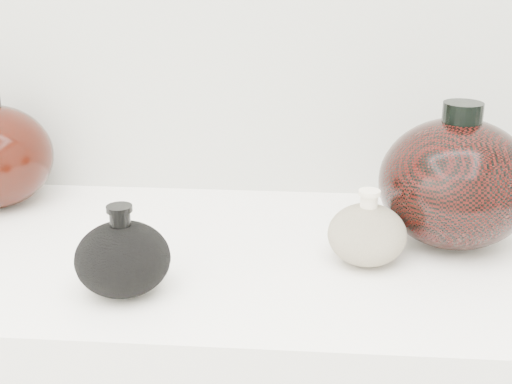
{
  "coord_description": "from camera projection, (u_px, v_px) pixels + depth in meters",
  "views": [
    {
      "loc": [
        0.1,
        0.04,
        1.33
      ],
      "look_at": [
        0.02,
        0.92,
        1.0
      ],
      "focal_mm": 50.0,
      "sensor_mm": 36.0,
      "label": 1
    }
  ],
  "objects": [
    {
      "name": "right_round_pot",
      "position": [
        456.0,
        182.0,
        1.0
      ],
      "size": [
        0.26,
        0.26,
        0.21
      ],
      "color": "black",
      "rests_on": "display_counter"
    },
    {
      "name": "cream_gourd_vase",
      "position": [
        367.0,
        234.0,
        0.96
      ],
      "size": [
        0.14,
        0.14,
        0.1
      ],
      "color": "#C1B293",
      "rests_on": "display_counter"
    },
    {
      "name": "room",
      "position": [
        25.0,
        15.0,
        0.24
      ],
      "size": [
        3.04,
        2.42,
        2.64
      ],
      "color": "#5E5E5E",
      "rests_on": "ground"
    },
    {
      "name": "black_gourd_vase",
      "position": [
        123.0,
        258.0,
        0.88
      ],
      "size": [
        0.14,
        0.14,
        0.12
      ],
      "color": "black",
      "rests_on": "display_counter"
    }
  ]
}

